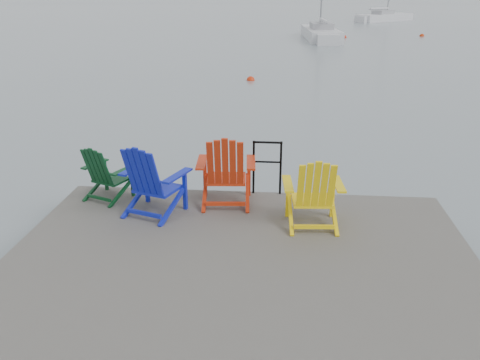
# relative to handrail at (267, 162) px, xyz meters

# --- Properties ---
(ground) EXTENTS (400.00, 400.00, 0.00)m
(ground) POSITION_rel_handrail_xyz_m (-0.25, -2.45, -1.04)
(ground) COLOR slate
(ground) RESTS_ON ground
(dock) EXTENTS (6.00, 5.00, 1.40)m
(dock) POSITION_rel_handrail_xyz_m (-0.25, -2.45, -0.69)
(dock) COLOR #322F2C
(dock) RESTS_ON ground
(handrail) EXTENTS (0.48, 0.04, 0.90)m
(handrail) POSITION_rel_handrail_xyz_m (0.00, 0.00, 0.00)
(handrail) COLOR black
(handrail) RESTS_ON dock
(chair_green) EXTENTS (0.87, 0.83, 0.90)m
(chair_green) POSITION_rel_handrail_xyz_m (-2.55, -0.46, -0.09)
(chair_green) COLOR #0A3919
(chair_green) RESTS_ON dock
(chair_blue) EXTENTS (1.05, 1.00, 1.10)m
(chair_blue) POSITION_rel_handrail_xyz_m (-1.67, -0.97, 0.01)
(chair_blue) COLOR #111FB4
(chair_blue) RESTS_ON dock
(chair_red) EXTENTS (0.95, 0.89, 1.14)m
(chair_red) POSITION_rel_handrail_xyz_m (-0.62, -0.50, 0.03)
(chair_red) COLOR red
(chair_red) RESTS_ON dock
(chair_yellow) EXTENTS (0.88, 0.82, 1.05)m
(chair_yellow) POSITION_rel_handrail_xyz_m (0.70, -1.18, -0.01)
(chair_yellow) COLOR yellow
(chair_yellow) RESTS_ON dock
(sailboat_near) EXTENTS (2.77, 8.65, 11.76)m
(sailboat_near) POSITION_rel_handrail_xyz_m (2.82, 32.68, -0.69)
(sailboat_near) COLOR silver
(sailboat_near) RESTS_ON ground
(sailboat_mid) EXTENTS (7.25, 6.99, 11.09)m
(sailboat_mid) POSITION_rel_handrail_xyz_m (11.58, 55.55, -0.69)
(sailboat_mid) COLOR silver
(sailboat_mid) RESTS_ON ground
(buoy_b) EXTENTS (0.35, 0.35, 0.35)m
(buoy_b) POSITION_rel_handrail_xyz_m (-1.21, 13.81, -1.04)
(buoy_b) COLOR red
(buoy_b) RESTS_ON ground
(buoy_c) EXTENTS (0.36, 0.36, 0.36)m
(buoy_c) POSITION_rel_handrail_xyz_m (4.78, 34.02, -1.04)
(buoy_c) COLOR red
(buoy_c) RESTS_ON ground
(buoy_d) EXTENTS (0.39, 0.39, 0.39)m
(buoy_d) POSITION_rel_handrail_xyz_m (11.17, 35.86, -1.04)
(buoy_d) COLOR #BE2F0B
(buoy_d) RESTS_ON ground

